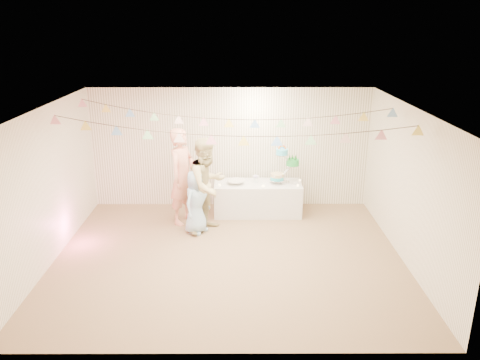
{
  "coord_description": "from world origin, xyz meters",
  "views": [
    {
      "loc": [
        0.18,
        -7.29,
        3.9
      ],
      "look_at": [
        0.2,
        0.8,
        1.15
      ],
      "focal_mm": 35.0,
      "sensor_mm": 36.0,
      "label": 1
    }
  ],
  "objects_px": {
    "person_adult_b": "(207,185)",
    "person_adult_a": "(183,176)",
    "table": "(258,198)",
    "cake_stand": "(284,162)",
    "person_child": "(196,202)"
  },
  "relations": [
    {
      "from": "table",
      "to": "person_adult_a",
      "type": "relative_size",
      "value": 0.93
    },
    {
      "from": "cake_stand",
      "to": "person_adult_a",
      "type": "xyz_separation_m",
      "value": [
        -2.07,
        -0.48,
        -0.16
      ]
    },
    {
      "from": "table",
      "to": "person_adult_a",
      "type": "bearing_deg",
      "value": -164.17
    },
    {
      "from": "person_adult_b",
      "to": "person_child",
      "type": "xyz_separation_m",
      "value": [
        -0.21,
        -0.1,
        -0.3
      ]
    },
    {
      "from": "cake_stand",
      "to": "person_adult_a",
      "type": "relative_size",
      "value": 0.39
    },
    {
      "from": "person_adult_a",
      "to": "table",
      "type": "bearing_deg",
      "value": -47.34
    },
    {
      "from": "person_adult_a",
      "to": "person_adult_b",
      "type": "relative_size",
      "value": 1.05
    },
    {
      "from": "cake_stand",
      "to": "person_adult_b",
      "type": "relative_size",
      "value": 0.41
    },
    {
      "from": "cake_stand",
      "to": "person_adult_a",
      "type": "height_order",
      "value": "person_adult_a"
    },
    {
      "from": "person_adult_b",
      "to": "person_adult_a",
      "type": "bearing_deg",
      "value": 93.41
    },
    {
      "from": "cake_stand",
      "to": "person_adult_b",
      "type": "xyz_separation_m",
      "value": [
        -1.56,
        -0.87,
        -0.2
      ]
    },
    {
      "from": "cake_stand",
      "to": "person_child",
      "type": "bearing_deg",
      "value": -151.18
    },
    {
      "from": "table",
      "to": "cake_stand",
      "type": "height_order",
      "value": "cake_stand"
    },
    {
      "from": "table",
      "to": "person_child",
      "type": "relative_size",
      "value": 1.45
    },
    {
      "from": "cake_stand",
      "to": "table",
      "type": "bearing_deg",
      "value": -174.81
    }
  ]
}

